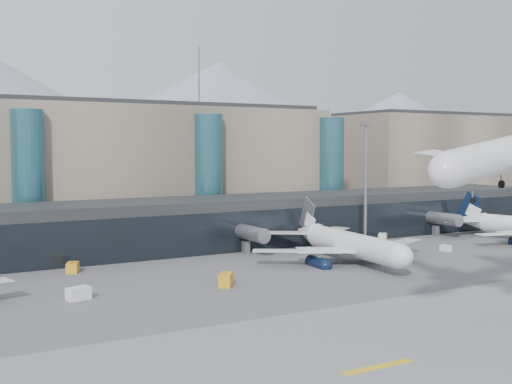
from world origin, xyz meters
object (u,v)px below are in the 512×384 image
Objects in this scene: veh_d at (383,238)px; veh_h at (226,280)px; jet_parked_mid at (342,235)px; veh_a at (79,293)px; veh_c at (401,256)px; veh_b at (73,267)px; lightmast_mid at (366,175)px; veh_g at (446,248)px.

veh_d is 0.91× the size of veh_h.
jet_parked_mid is at bearing -36.22° from veh_h.
veh_c reaches higher than veh_a.
veh_d is at bearing -29.21° from veh_h.
veh_a is 21.18m from veh_h.
veh_d is at bearing 77.25° from veh_c.
jet_parked_mid is 12.96× the size of veh_b.
lightmast_mid is at bearing -25.77° from veh_h.
veh_a is at bearing 152.40° from veh_d.
veh_a is at bearing -168.96° from veh_b.
veh_c is 23.72m from veh_d.
veh_a is 1.46× the size of veh_g.
veh_h reaches higher than veh_a.
lightmast_mid reaches higher than veh_c.
jet_parked_mid is at bearing -8.37° from veh_a.
lightmast_mid is 14.05m from veh_d.
jet_parked_mid reaches higher than veh_a.
lightmast_mid is 8.37× the size of veh_a.
veh_g is at bearing -89.76° from jet_parked_mid.
veh_c is 0.97× the size of veh_h.
veh_h is (-36.83, -2.85, 0.03)m from veh_c.
veh_c is (53.96, -18.79, 0.09)m from veh_b.
veh_a is at bearing 120.17° from veh_h.
veh_a is 73.24m from veh_g.
lightmast_mid is 72.47m from veh_a.
veh_h is at bearing -119.14° from veh_b.
veh_c reaches higher than veh_g.
veh_b is 0.84× the size of veh_h.
veh_c is at bearing -166.59° from veh_d.
lightmast_mid is at bearing 104.31° from veh_d.
lightmast_mid is 7.48× the size of veh_h.
lightmast_mid is at bearing 86.34° from veh_c.
lightmast_mid is at bearing -170.25° from veh_g.
veh_c is at bearing -49.43° from veh_h.
jet_parked_mid reaches higher than veh_b.
lightmast_mid reaches higher than jet_parked_mid.
veh_g is (5.58, -17.95, -13.81)m from lightmast_mid.
veh_a is at bearing -159.35° from veh_c.
veh_c reaches higher than veh_d.
jet_parked_mid is at bearing -102.50° from veh_g.
veh_a reaches higher than veh_g.
veh_g is at bearing -46.37° from veh_h.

